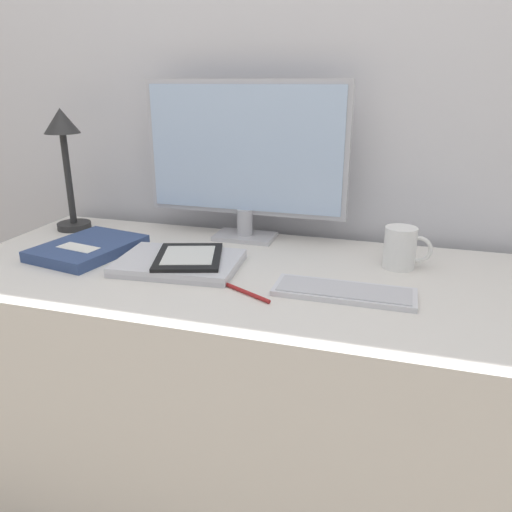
% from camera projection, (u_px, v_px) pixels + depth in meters
% --- Properties ---
extents(wall_back, '(3.60, 0.05, 2.40)m').
position_uv_depth(wall_back, '(285.00, 71.00, 1.43)').
color(wall_back, silver).
rests_on(wall_back, ground_plane).
extents(desk, '(1.49, 0.65, 0.73)m').
position_uv_depth(desk, '(245.00, 396.00, 1.35)').
color(desk, silver).
rests_on(desk, ground_plane).
extents(monitor, '(0.59, 0.11, 0.45)m').
position_uv_depth(monitor, '(245.00, 155.00, 1.40)').
color(monitor, '#B7B7BC').
rests_on(monitor, desk).
extents(keyboard, '(0.31, 0.11, 0.01)m').
position_uv_depth(keyboard, '(344.00, 292.00, 1.09)').
color(keyboard, silver).
rests_on(keyboard, desk).
extents(laptop, '(0.31, 0.24, 0.02)m').
position_uv_depth(laptop, '(179.00, 263.00, 1.25)').
color(laptop, '#BCBCC1').
rests_on(laptop, desk).
extents(ereader, '(0.21, 0.23, 0.01)m').
position_uv_depth(ereader, '(189.00, 257.00, 1.24)').
color(ereader, black).
rests_on(ereader, laptop).
extents(desk_lamp, '(0.11, 0.11, 0.37)m').
position_uv_depth(desk_lamp, '(64.00, 147.00, 1.49)').
color(desk_lamp, '#282828').
rests_on(desk_lamp, desk).
extents(notebook, '(0.25, 0.30, 0.03)m').
position_uv_depth(notebook, '(88.00, 248.00, 1.35)').
color(notebook, '#334775').
rests_on(notebook, desk).
extents(coffee_mug, '(0.12, 0.08, 0.10)m').
position_uv_depth(coffee_mug, '(401.00, 248.00, 1.24)').
color(coffee_mug, white).
rests_on(coffee_mug, desk).
extents(pen, '(0.13, 0.07, 0.01)m').
position_uv_depth(pen, '(246.00, 292.00, 1.10)').
color(pen, maroon).
rests_on(pen, desk).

